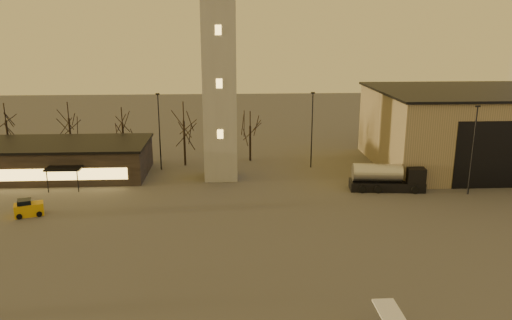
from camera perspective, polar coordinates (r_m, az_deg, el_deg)
The scene contains 8 objects.
ground at distance 35.38m, azimuth -4.65°, elevation -16.39°, with size 220.00×220.00×0.00m, color #484442.
control_tower at distance 60.22m, azimuth -4.28°, elevation 13.02°, with size 6.80×6.80×32.60m.
hangar at distance 74.22m, azimuth 25.04°, elevation 3.34°, with size 30.60×20.60×10.30m.
terminal at distance 68.28m, azimuth -22.78°, elevation 0.08°, with size 25.40×12.20×4.30m.
light_poles at distance 62.55m, azimuth -3.61°, elevation 3.02°, with size 58.50×12.25×10.14m.
tree_row at distance 71.99m, azimuth -14.98°, elevation 4.56°, with size 37.20×9.20×8.80m.
fuel_truck at distance 59.66m, azimuth 14.71°, elevation -2.19°, with size 8.64×3.46×3.13m.
service_cart at distance 55.20m, azimuth -24.56°, elevation -5.15°, with size 3.04×2.42×1.72m.
Camera 1 is at (1.12, -30.18, 18.44)m, focal length 35.00 mm.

